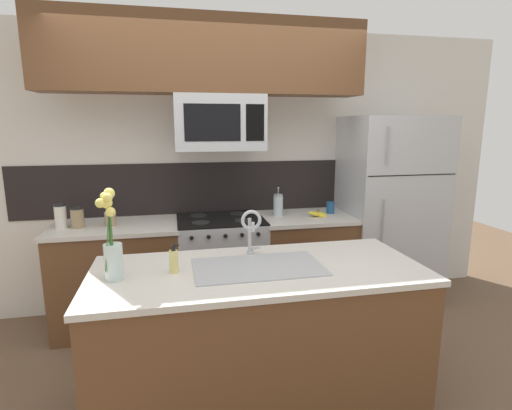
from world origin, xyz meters
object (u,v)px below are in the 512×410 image
at_px(dish_soap_bottle, 174,261).
at_px(sink_faucet, 251,226).
at_px(flower_vase, 112,248).
at_px(banana_bunch, 318,214).
at_px(refrigerator, 388,211).
at_px(storage_jar_medium, 77,217).
at_px(coffee_tin, 330,207).
at_px(stove_range, 221,267).
at_px(microwave, 219,123).
at_px(french_press, 278,205).
at_px(storage_jar_short, 110,219).
at_px(storage_jar_tall, 61,216).

bearing_deg(dish_soap_bottle, sink_faucet, 21.62).
xyz_separation_m(sink_faucet, flower_vase, (-0.81, -0.24, -0.02)).
distance_m(banana_bunch, flower_vase, 2.04).
relative_size(refrigerator, storage_jar_medium, 10.58).
bearing_deg(refrigerator, banana_bunch, -173.82).
distance_m(refrigerator, storage_jar_medium, 2.83).
height_order(coffee_tin, dish_soap_bottle, dish_soap_bottle).
xyz_separation_m(stove_range, banana_bunch, (0.90, -0.06, 0.47)).
bearing_deg(microwave, storage_jar_medium, -179.60).
relative_size(banana_bunch, flower_vase, 0.38).
height_order(sink_faucet, flower_vase, flower_vase).
xyz_separation_m(french_press, coffee_tin, (0.51, -0.01, -0.04)).
bearing_deg(sink_faucet, banana_bunch, 49.64).
distance_m(french_press, dish_soap_bottle, 1.61).
height_order(microwave, storage_jar_short, microwave).
xyz_separation_m(french_press, flower_vase, (-1.28, -1.33, 0.08)).
relative_size(stove_range, sink_faucet, 3.04).
relative_size(refrigerator, sink_faucet, 5.93).
height_order(storage_jar_short, french_press, french_press).
distance_m(stove_range, storage_jar_tall, 1.42).
height_order(microwave, sink_faucet, microwave).
xyz_separation_m(storage_jar_short, dish_soap_bottle, (0.51, -1.21, 0.01)).
xyz_separation_m(storage_jar_short, banana_bunch, (1.82, -0.05, -0.03)).
distance_m(storage_jar_medium, dish_soap_bottle, 1.42).
bearing_deg(flower_vase, storage_jar_short, 98.47).
distance_m(banana_bunch, coffee_tin, 0.20).
bearing_deg(refrigerator, stove_range, -179.30).
distance_m(microwave, storage_jar_tall, 1.50).
distance_m(stove_range, coffee_tin, 1.17).
height_order(refrigerator, sink_faucet, refrigerator).
distance_m(storage_jar_tall, dish_soap_bottle, 1.50).
xyz_separation_m(storage_jar_tall, flower_vase, (0.57, -1.25, 0.08)).
relative_size(storage_jar_short, banana_bunch, 0.60).
bearing_deg(french_press, refrigerator, -2.08).
bearing_deg(sink_faucet, coffee_tin, 47.61).
relative_size(refrigerator, storage_jar_short, 16.06).
bearing_deg(storage_jar_medium, dish_soap_bottle, -57.53).
bearing_deg(sink_faucet, refrigerator, 33.70).
relative_size(stove_range, banana_bunch, 4.91).
relative_size(storage_jar_tall, dish_soap_bottle, 1.24).
relative_size(stove_range, french_press, 3.48).
bearing_deg(coffee_tin, storage_jar_short, -178.21).
bearing_deg(sink_faucet, storage_jar_short, 134.30).
bearing_deg(storage_jar_short, french_press, 2.81).
xyz_separation_m(banana_bunch, dish_soap_bottle, (-1.31, -1.16, 0.05)).
bearing_deg(storage_jar_tall, microwave, -0.01).
bearing_deg(coffee_tin, microwave, -176.16).
bearing_deg(dish_soap_bottle, french_press, 53.18).
xyz_separation_m(storage_jar_medium, french_press, (1.72, 0.09, 0.01)).
relative_size(french_press, dish_soap_bottle, 1.62).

